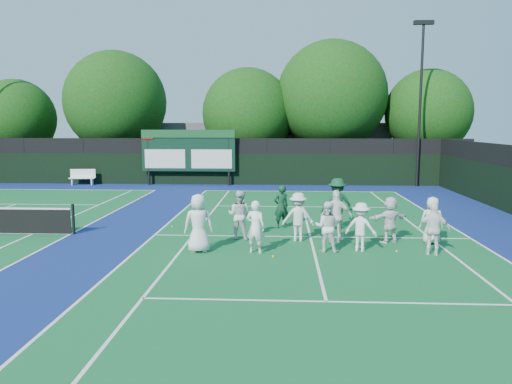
{
  "coord_description": "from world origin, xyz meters",
  "views": [
    {
      "loc": [
        -0.99,
        -16.04,
        3.9
      ],
      "look_at": [
        -2.0,
        3.0,
        1.3
      ],
      "focal_mm": 35.0,
      "sensor_mm": 36.0,
      "label": 1
    }
  ],
  "objects": [
    {
      "name": "ground",
      "position": [
        0.0,
        0.0,
        0.0
      ],
      "size": [
        120.0,
        120.0,
        0.0
      ],
      "primitive_type": "plane",
      "color": "#15380F",
      "rests_on": "ground"
    },
    {
      "name": "court_apron",
      "position": [
        -6.0,
        1.0,
        0.0
      ],
      "size": [
        34.0,
        32.0,
        0.01
      ],
      "primitive_type": "cube",
      "color": "navy",
      "rests_on": "ground"
    },
    {
      "name": "near_court",
      "position": [
        0.0,
        1.0,
        0.01
      ],
      "size": [
        11.05,
        23.85,
        0.01
      ],
      "color": "#125A2B",
      "rests_on": "ground"
    },
    {
      "name": "back_fence",
      "position": [
        -6.0,
        16.0,
        1.36
      ],
      "size": [
        34.0,
        0.08,
        3.0
      ],
      "color": "black",
      "rests_on": "ground"
    },
    {
      "name": "scoreboard",
      "position": [
        -7.01,
        15.59,
        2.19
      ],
      "size": [
        6.0,
        0.21,
        3.55
      ],
      "color": "black",
      "rests_on": "ground"
    },
    {
      "name": "clubhouse",
      "position": [
        -2.0,
        24.0,
        2.0
      ],
      "size": [
        18.0,
        6.0,
        4.0
      ],
      "primitive_type": "cube",
      "color": "#545459",
      "rests_on": "ground"
    },
    {
      "name": "light_pole_right",
      "position": [
        7.5,
        15.7,
        6.3
      ],
      "size": [
        1.2,
        0.3,
        10.12
      ],
      "color": "black",
      "rests_on": "ground"
    },
    {
      "name": "bench",
      "position": [
        -13.89,
        15.37,
        0.55
      ],
      "size": [
        1.64,
        0.56,
        1.02
      ],
      "color": "white",
      "rests_on": "ground"
    },
    {
      "name": "tree_a",
      "position": [
        -20.15,
        19.58,
        4.18
      ],
      "size": [
        5.6,
        5.6,
        7.13
      ],
      "color": "black",
      "rests_on": "ground"
    },
    {
      "name": "tree_b",
      "position": [
        -12.78,
        19.58,
        5.28
      ],
      "size": [
        7.22,
        7.22,
        9.08
      ],
      "color": "black",
      "rests_on": "ground"
    },
    {
      "name": "tree_c",
      "position": [
        -3.3,
        19.58,
        4.47
      ],
      "size": [
        6.42,
        6.42,
        7.84
      ],
      "color": "black",
      "rests_on": "ground"
    },
    {
      "name": "tree_d",
      "position": [
        2.58,
        19.58,
        5.66
      ],
      "size": [
        7.67,
        7.67,
        9.7
      ],
      "color": "black",
      "rests_on": "ground"
    },
    {
      "name": "tree_e",
      "position": [
        9.24,
        19.58,
        4.57
      ],
      "size": [
        5.93,
        5.93,
        7.69
      ],
      "color": "black",
      "rests_on": "ground"
    },
    {
      "name": "tennis_ball_0",
      "position": [
        -1.24,
        -1.76,
        0.03
      ],
      "size": [
        0.07,
        0.07,
        0.07
      ],
      "primitive_type": "sphere",
      "color": "#D0E81B",
      "rests_on": "ground"
    },
    {
      "name": "tennis_ball_2",
      "position": [
        2.39,
        0.73,
        0.03
      ],
      "size": [
        0.07,
        0.07,
        0.07
      ],
      "primitive_type": "sphere",
      "color": "#D0E81B",
      "rests_on": "ground"
    },
    {
      "name": "tennis_ball_3",
      "position": [
        -5.16,
        2.39,
        0.03
      ],
      "size": [
        0.07,
        0.07,
        0.07
      ],
      "primitive_type": "sphere",
      "color": "#D0E81B",
      "rests_on": "ground"
    },
    {
      "name": "tennis_ball_5",
      "position": [
        2.53,
        -0.95,
        0.03
      ],
      "size": [
        0.07,
        0.07,
        0.07
      ],
      "primitive_type": "sphere",
      "color": "#D0E81B",
      "rests_on": "ground"
    },
    {
      "name": "player_front_0",
      "position": [
        -3.53,
        -1.23,
        0.9
      ],
      "size": [
        0.99,
        0.76,
        1.81
      ],
      "primitive_type": "imported",
      "rotation": [
        0.0,
        0.0,
        3.37
      ],
      "color": "white",
      "rests_on": "ground"
    },
    {
      "name": "player_front_1",
      "position": [
        -1.79,
        -1.28,
        0.81
      ],
      "size": [
        0.68,
        0.54,
        1.63
      ],
      "primitive_type": "imported",
      "rotation": [
        0.0,
        0.0,
        2.86
      ],
      "color": "white",
      "rests_on": "ground"
    },
    {
      "name": "player_front_2",
      "position": [
        0.39,
        -0.97,
        0.78
      ],
      "size": [
        0.87,
        0.74,
        1.57
      ],
      "primitive_type": "imported",
      "rotation": [
        0.0,
        0.0,
        2.93
      ],
      "color": "white",
      "rests_on": "ground"
    },
    {
      "name": "player_front_3",
      "position": [
        1.44,
        -0.85,
        0.76
      ],
      "size": [
        1.12,
        0.9,
        1.52
      ],
      "primitive_type": "imported",
      "rotation": [
        0.0,
        0.0,
        2.74
      ],
      "color": "white",
      "rests_on": "ground"
    },
    {
      "name": "player_front_4",
      "position": [
        3.54,
        -1.2,
        0.78
      ],
      "size": [
        0.98,
        0.6,
        1.57
      ],
      "primitive_type": "imported",
      "rotation": [
        0.0,
        0.0,
        2.88
      ],
      "color": "white",
      "rests_on": "ground"
    },
    {
      "name": "player_back_0",
      "position": [
        -2.44,
        0.58,
        0.84
      ],
      "size": [
        0.96,
        0.83,
        1.68
      ],
      "primitive_type": "imported",
      "rotation": [
        0.0,
        0.0,
        2.87
      ],
      "color": "silver",
      "rests_on": "ground"
    },
    {
      "name": "player_back_1",
      "position": [
        -0.45,
        0.39,
        0.82
      ],
      "size": [
        1.07,
        0.62,
        1.64
      ],
      "primitive_type": "imported",
      "rotation": [
        0.0,
        0.0,
        3.15
      ],
      "color": "silver",
      "rests_on": "ground"
    },
    {
      "name": "player_back_2",
      "position": [
        0.8,
        0.27,
        0.88
      ],
      "size": [
        1.05,
        0.48,
        1.76
      ],
      "primitive_type": "imported",
      "rotation": [
        0.0,
        0.0,
        3.09
      ],
      "color": "white",
      "rests_on": "ground"
    },
    {
      "name": "player_back_3",
      "position": [
        2.57,
        0.33,
        0.77
      ],
      "size": [
        1.5,
        0.97,
        1.55
      ],
      "primitive_type": "imported",
      "rotation": [
        0.0,
        0.0,
        3.53
      ],
      "color": "white",
      "rests_on": "ground"
    },
    {
      "name": "player_back_4",
      "position": [
        3.91,
        0.26,
        0.78
      ],
      "size": [
        0.79,
        0.54,
        1.56
      ],
      "primitive_type": "imported",
      "rotation": [
        0.0,
        0.0,
        3.08
      ],
      "color": "silver",
      "rests_on": "ground"
    },
    {
      "name": "coach_left",
      "position": [
        -1.02,
        2.5,
        0.82
      ],
      "size": [
        0.71,
        0.6,
        1.64
      ],
      "primitive_type": "imported",
      "rotation": [
        0.0,
        0.0,
        3.57
      ],
      "color": "#0F3721",
      "rests_on": "ground"
    },
    {
      "name": "coach_right",
      "position": [
        1.07,
        2.5,
        0.95
      ],
      "size": [
        1.36,
        0.96,
        1.91
      ],
      "primitive_type": "imported",
      "rotation": [
        0.0,
        0.0,
        3.36
      ],
      "color": "#103D21",
      "rests_on": "ground"
    }
  ]
}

